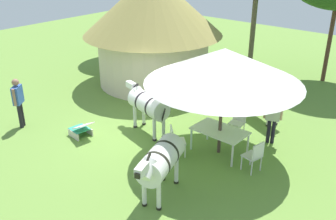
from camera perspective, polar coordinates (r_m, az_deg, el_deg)
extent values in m
plane|color=olive|center=(12.59, -3.71, -3.30)|extent=(36.00, 36.00, 0.00)
cylinder|color=beige|center=(16.61, -2.20, 7.68)|extent=(4.68, 4.68, 2.13)
cone|color=olive|center=(16.10, -2.33, 15.65)|extent=(5.83, 5.83, 2.53)
cylinder|color=#48352F|center=(11.03, 7.87, -1.32)|extent=(0.10, 0.10, 2.20)
cone|color=silver|center=(10.44, 8.37, 6.54)|extent=(4.38, 4.38, 0.98)
cube|color=silver|center=(11.19, 7.76, -3.07)|extent=(1.57, 0.98, 0.04)
cylinder|color=silver|center=(12.02, 5.95, -2.92)|extent=(0.06, 0.06, 0.70)
cylinder|color=silver|center=(11.37, 11.84, -5.06)|extent=(0.06, 0.06, 0.70)
cylinder|color=silver|center=(11.43, 3.50, -4.36)|extent=(0.06, 0.06, 0.70)
cylinder|color=silver|center=(10.74, 9.58, -6.74)|extent=(0.06, 0.06, 0.70)
cube|color=silver|center=(10.63, 12.43, -6.71)|extent=(0.50, 0.51, 0.04)
cube|color=silver|center=(10.42, 13.34, -6.05)|extent=(0.13, 0.44, 0.45)
cylinder|color=silver|center=(10.71, 10.92, -7.71)|extent=(0.04, 0.04, 0.45)
cylinder|color=silver|center=(10.97, 12.25, -7.01)|extent=(0.04, 0.04, 0.45)
cylinder|color=silver|center=(10.53, 12.40, -8.49)|extent=(0.04, 0.04, 0.45)
cylinder|color=silver|center=(10.79, 13.71, -7.76)|extent=(0.04, 0.04, 0.45)
cube|color=silver|center=(12.32, 10.23, -1.96)|extent=(0.48, 0.47, 0.04)
cube|color=silver|center=(12.38, 10.67, -0.70)|extent=(0.44, 0.09, 0.45)
cylinder|color=silver|center=(12.21, 10.62, -3.44)|extent=(0.04, 0.04, 0.45)
cylinder|color=silver|center=(12.34, 9.01, -3.00)|extent=(0.04, 0.04, 0.45)
cylinder|color=silver|center=(12.51, 11.29, -2.79)|extent=(0.04, 0.04, 0.45)
cylinder|color=silver|center=(12.63, 9.71, -2.37)|extent=(0.04, 0.04, 0.45)
cube|color=white|center=(11.09, 1.51, -4.70)|extent=(0.61, 0.61, 0.04)
cube|color=white|center=(10.96, 0.54, -3.73)|extent=(0.35, 0.33, 0.45)
cylinder|color=white|center=(11.39, 2.26, -5.17)|extent=(0.04, 0.04, 0.45)
cylinder|color=white|center=(11.06, 2.57, -6.13)|extent=(0.04, 0.04, 0.45)
cylinder|color=white|center=(11.34, 0.45, -5.28)|extent=(0.04, 0.04, 0.45)
cylinder|color=white|center=(11.02, 0.71, -6.25)|extent=(0.04, 0.04, 0.45)
cylinder|color=black|center=(12.19, 14.80, -3.04)|extent=(0.11, 0.11, 0.78)
cylinder|color=black|center=(12.19, 15.45, -3.12)|extent=(0.11, 0.11, 0.78)
cube|color=beige|center=(11.91, 15.47, -0.23)|extent=(0.47, 0.34, 0.55)
cylinder|color=tan|center=(11.90, 14.33, -0.02)|extent=(0.08, 0.08, 0.52)
cylinder|color=tan|center=(11.90, 16.63, -0.31)|extent=(0.08, 0.08, 0.52)
sphere|color=tan|center=(11.75, 15.69, 1.55)|extent=(0.21, 0.21, 0.21)
cylinder|color=black|center=(13.72, -21.01, -0.57)|extent=(0.12, 0.12, 0.85)
cylinder|color=black|center=(13.60, -21.24, -0.83)|extent=(0.12, 0.12, 0.85)
cube|color=#335BB0|center=(13.39, -21.59, 2.11)|extent=(0.45, 0.49, 0.60)
cylinder|color=#986957|center=(13.60, -21.20, 2.60)|extent=(0.09, 0.09, 0.57)
cylinder|color=#986957|center=(13.16, -22.01, 1.75)|extent=(0.09, 0.09, 0.57)
sphere|color=#986957|center=(13.24, -21.87, 3.86)|extent=(0.23, 0.23, 0.23)
cube|color=teal|center=(12.62, -13.11, -2.75)|extent=(0.61, 0.58, 0.03)
cube|color=white|center=(12.30, -12.54, -2.29)|extent=(0.61, 0.58, 0.29)
cube|color=beige|center=(12.51, -13.95, -3.64)|extent=(0.61, 0.11, 0.22)
cube|color=beige|center=(12.74, -11.94, -2.92)|extent=(0.61, 0.11, 0.22)
cylinder|color=silver|center=(9.20, -1.09, -7.38)|extent=(1.11, 1.64, 0.68)
cylinder|color=black|center=(9.43, -0.37, -6.50)|extent=(0.68, 0.29, 0.69)
cylinder|color=black|center=(8.99, -1.77, -8.22)|extent=(0.68, 0.29, 0.69)
cylinder|color=silver|center=(8.52, -3.09, -8.81)|extent=(0.46, 0.61, 0.51)
cube|color=silver|center=(8.23, -3.95, -8.85)|extent=(0.29, 0.44, 0.20)
cube|color=black|center=(8.11, -4.50, -9.67)|extent=(0.15, 0.15, 0.12)
cube|color=black|center=(8.42, -3.12, -7.67)|extent=(0.15, 0.36, 0.28)
cylinder|color=silver|center=(9.06, -1.39, -12.75)|extent=(0.11, 0.11, 0.74)
cylinder|color=black|center=(9.27, -1.37, -14.43)|extent=(0.13, 0.13, 0.06)
cylinder|color=silver|center=(9.18, -3.58, -12.20)|extent=(0.11, 0.11, 0.74)
cylinder|color=black|center=(9.39, -3.52, -13.88)|extent=(0.13, 0.13, 0.06)
cylinder|color=silver|center=(9.92, 1.25, -9.07)|extent=(0.11, 0.11, 0.74)
cylinder|color=black|center=(10.11, 1.24, -10.68)|extent=(0.13, 0.13, 0.06)
cylinder|color=silver|center=(10.04, -0.76, -8.63)|extent=(0.11, 0.11, 0.74)
cylinder|color=black|center=(10.23, -0.75, -10.23)|extent=(0.13, 0.13, 0.06)
cylinder|color=black|center=(9.88, 0.74, -5.61)|extent=(0.12, 0.24, 0.53)
cylinder|color=silver|center=(13.47, 14.26, 2.74)|extent=(1.59, 1.19, 0.61)
cylinder|color=black|center=(13.25, 15.02, 2.30)|extent=(0.34, 0.59, 0.62)
cylinder|color=black|center=(13.66, 13.59, 3.12)|extent=(0.34, 0.59, 0.62)
cylinder|color=silver|center=(13.95, 12.52, 4.46)|extent=(0.59, 0.48, 0.48)
cube|color=silver|center=(14.11, 11.92, 5.44)|extent=(0.44, 0.34, 0.20)
cube|color=black|center=(14.26, 11.50, 5.55)|extent=(0.16, 0.16, 0.12)
cube|color=black|center=(13.88, 12.59, 5.24)|extent=(0.35, 0.20, 0.28)
cylinder|color=silver|center=(14.02, 12.08, 1.02)|extent=(0.11, 0.11, 0.81)
cylinder|color=black|center=(14.17, 11.95, -0.38)|extent=(0.13, 0.13, 0.06)
cylinder|color=silver|center=(14.20, 13.18, 1.23)|extent=(0.11, 0.11, 0.81)
cylinder|color=black|center=(14.35, 13.04, -0.15)|extent=(0.13, 0.13, 0.06)
cylinder|color=silver|center=(13.21, 14.85, -0.75)|extent=(0.11, 0.11, 0.81)
cylinder|color=black|center=(13.37, 14.68, -2.21)|extent=(0.13, 0.13, 0.06)
cylinder|color=silver|center=(13.41, 15.98, -0.50)|extent=(0.11, 0.11, 0.81)
cylinder|color=black|center=(13.57, 15.80, -1.95)|extent=(0.13, 0.13, 0.06)
cylinder|color=black|center=(12.95, 16.29, 1.13)|extent=(0.23, 0.15, 0.53)
cylinder|color=silver|center=(12.15, -2.95, 0.88)|extent=(1.61, 0.97, 0.64)
cylinder|color=black|center=(11.92, -2.14, 0.42)|extent=(0.23, 0.65, 0.65)
cylinder|color=black|center=(12.35, -3.65, 1.29)|extent=(0.23, 0.65, 0.65)
cylinder|color=silver|center=(12.66, -4.86, 2.72)|extent=(0.59, 0.40, 0.49)
cube|color=silver|center=(12.83, -5.55, 3.75)|extent=(0.43, 0.27, 0.20)
cube|color=black|center=(12.99, -5.96, 3.85)|extent=(0.14, 0.14, 0.12)
cube|color=black|center=(12.59, -4.90, 3.57)|extent=(0.37, 0.12, 0.28)
cylinder|color=silver|center=(12.76, -4.98, -1.04)|extent=(0.11, 0.11, 0.76)
cylinder|color=black|center=(12.91, -4.92, -2.44)|extent=(0.13, 0.13, 0.06)
cylinder|color=silver|center=(12.93, -3.65, -0.64)|extent=(0.11, 0.11, 0.76)
cylinder|color=black|center=(13.08, -3.61, -2.03)|extent=(0.13, 0.13, 0.06)
cylinder|color=silver|center=(11.89, -2.05, -2.95)|extent=(0.11, 0.11, 0.76)
cylinder|color=black|center=(12.06, -2.02, -4.43)|extent=(0.13, 0.13, 0.06)
cylinder|color=silver|center=(12.07, -0.67, -2.49)|extent=(0.11, 0.11, 0.76)
cylinder|color=black|center=(12.24, -0.67, -3.95)|extent=(0.13, 0.13, 0.06)
cylinder|color=black|center=(11.58, -0.72, -0.84)|extent=(0.24, 0.10, 0.53)
cylinder|color=brown|center=(18.02, 22.90, 8.89)|extent=(0.18, 0.18, 3.20)
cylinder|color=#4E3C29|center=(20.99, -4.97, 13.74)|extent=(0.24, 0.24, 3.97)
cylinder|color=brown|center=(17.86, 12.55, 11.33)|extent=(0.23, 0.23, 3.95)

